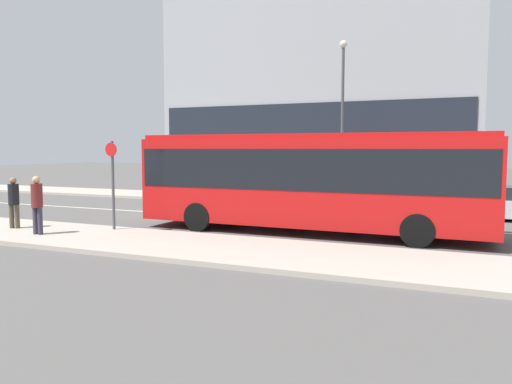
{
  "coord_description": "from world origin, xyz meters",
  "views": [
    {
      "loc": [
        10.75,
        -18.03,
        2.77
      ],
      "look_at": [
        3.85,
        -2.08,
        1.25
      ],
      "focal_mm": 35.0,
      "sensor_mm": 36.0,
      "label": 1
    }
  ],
  "objects_px": {
    "parked_car_0": "(503,204)",
    "bus_stop_sign": "(113,178)",
    "pedestrian_near_stop": "(14,199)",
    "street_lamp": "(342,106)",
    "pedestrian_down_pavement": "(37,201)",
    "city_bus": "(309,176)"
  },
  "relations": [
    {
      "from": "city_bus",
      "to": "parked_car_0",
      "type": "distance_m",
      "value": 8.48
    },
    {
      "from": "pedestrian_down_pavement",
      "to": "bus_stop_sign",
      "type": "distance_m",
      "value": 2.36
    },
    {
      "from": "city_bus",
      "to": "street_lamp",
      "type": "height_order",
      "value": "street_lamp"
    },
    {
      "from": "parked_car_0",
      "to": "bus_stop_sign",
      "type": "height_order",
      "value": "bus_stop_sign"
    },
    {
      "from": "pedestrian_near_stop",
      "to": "street_lamp",
      "type": "distance_m",
      "value": 14.67
    },
    {
      "from": "city_bus",
      "to": "pedestrian_near_stop",
      "type": "bearing_deg",
      "value": -162.52
    },
    {
      "from": "city_bus",
      "to": "street_lamp",
      "type": "xyz_separation_m",
      "value": [
        -0.84,
        7.82,
        2.89
      ]
    },
    {
      "from": "parked_car_0",
      "to": "pedestrian_near_stop",
      "type": "xyz_separation_m",
      "value": [
        -15.05,
        -9.6,
        0.47
      ]
    },
    {
      "from": "city_bus",
      "to": "street_lamp",
      "type": "bearing_deg",
      "value": 90.71
    },
    {
      "from": "pedestrian_near_stop",
      "to": "pedestrian_down_pavement",
      "type": "xyz_separation_m",
      "value": [
        1.67,
        -0.58,
        0.07
      ]
    },
    {
      "from": "parked_car_0",
      "to": "bus_stop_sign",
      "type": "relative_size",
      "value": 1.61
    },
    {
      "from": "pedestrian_near_stop",
      "to": "bus_stop_sign",
      "type": "xyz_separation_m",
      "value": [
        3.17,
        1.12,
        0.71
      ]
    },
    {
      "from": "parked_car_0",
      "to": "street_lamp",
      "type": "distance_m",
      "value": 8.28
    },
    {
      "from": "pedestrian_near_stop",
      "to": "pedestrian_down_pavement",
      "type": "bearing_deg",
      "value": -34.41
    },
    {
      "from": "parked_car_0",
      "to": "bus_stop_sign",
      "type": "bearing_deg",
      "value": -144.47
    },
    {
      "from": "city_bus",
      "to": "bus_stop_sign",
      "type": "relative_size",
      "value": 3.97
    },
    {
      "from": "street_lamp",
      "to": "city_bus",
      "type": "bearing_deg",
      "value": -83.89
    },
    {
      "from": "pedestrian_down_pavement",
      "to": "bus_stop_sign",
      "type": "xyz_separation_m",
      "value": [
        1.51,
        1.7,
        0.64
      ]
    },
    {
      "from": "bus_stop_sign",
      "to": "city_bus",
      "type": "bearing_deg",
      "value": 24.7
    },
    {
      "from": "parked_car_0",
      "to": "pedestrian_near_stop",
      "type": "distance_m",
      "value": 17.86
    },
    {
      "from": "parked_car_0",
      "to": "street_lamp",
      "type": "height_order",
      "value": "street_lamp"
    },
    {
      "from": "city_bus",
      "to": "bus_stop_sign",
      "type": "bearing_deg",
      "value": -160.7
    }
  ]
}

